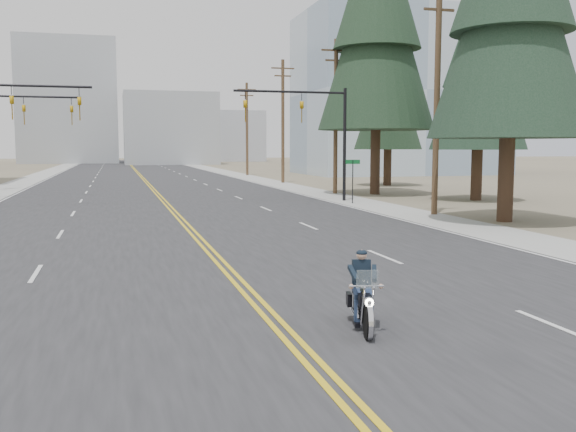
{
  "coord_description": "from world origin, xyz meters",
  "views": [
    {
      "loc": [
        -2.89,
        -5.92,
        3.36
      ],
      "look_at": [
        1.38,
        9.92,
        1.6
      ],
      "focal_mm": 40.0,
      "sensor_mm": 36.0,
      "label": 1
    }
  ],
  "objects": [
    {
      "name": "conifer_mid",
      "position": [
        19.32,
        30.34,
        9.24
      ],
      "size": [
        6.04,
        6.04,
        16.11
      ],
      "rotation": [
        0.0,
        0.0,
        -0.02
      ],
      "color": "#382619",
      "rests_on": "ground"
    },
    {
      "name": "haze_bldg_b",
      "position": [
        8.0,
        125.0,
        7.0
      ],
      "size": [
        18.0,
        14.0,
        14.0
      ],
      "primitive_type": "cube",
      "color": "#ADB2B7",
      "rests_on": "ground"
    },
    {
      "name": "haze_bldg_d",
      "position": [
        -12.0,
        140.0,
        13.0
      ],
      "size": [
        20.0,
        15.0,
        26.0
      ],
      "primitive_type": "cube",
      "color": "#ADB2B7",
      "rests_on": "ground"
    },
    {
      "name": "motorcyclist",
      "position": [
        1.47,
        4.92,
        0.73
      ],
      "size": [
        1.21,
        2.0,
        1.45
      ],
      "primitive_type": null,
      "rotation": [
        0.0,
        0.0,
        2.9
      ],
      "color": "black",
      "rests_on": "ground"
    },
    {
      "name": "conifer_tall",
      "position": [
        15.17,
        36.99,
        13.21
      ],
      "size": [
        8.28,
        8.28,
        23.0
      ],
      "rotation": [
        0.0,
        0.0,
        0.12
      ],
      "color": "#382619",
      "rests_on": "ground"
    },
    {
      "name": "traffic_mast_far",
      "position": [
        -9.31,
        40.0,
        4.87
      ],
      "size": [
        6.1,
        0.26,
        7.0
      ],
      "color": "black",
      "rests_on": "ground"
    },
    {
      "name": "conifer_far",
      "position": [
        20.41,
        46.66,
        9.14
      ],
      "size": [
        5.95,
        5.95,
        15.94
      ],
      "rotation": [
        0.0,
        0.0,
        0.37
      ],
      "color": "#382619",
      "rests_on": "ground"
    },
    {
      "name": "haze_bldg_c",
      "position": [
        40.0,
        110.0,
        9.0
      ],
      "size": [
        16.0,
        12.0,
        18.0
      ],
      "primitive_type": "cube",
      "color": "#B7BCC6",
      "rests_on": "ground"
    },
    {
      "name": "sidewalk_left",
      "position": [
        -11.5,
        70.0,
        0.01
      ],
      "size": [
        3.0,
        200.0,
        0.01
      ],
      "primitive_type": "cube",
      "color": "#A5A5A0",
      "rests_on": "ground"
    },
    {
      "name": "utility_pole_c",
      "position": [
        12.5,
        38.0,
        5.73
      ],
      "size": [
        2.2,
        0.3,
        11.0
      ],
      "color": "brown",
      "rests_on": "ground"
    },
    {
      "name": "utility_pole_b",
      "position": [
        12.5,
        23.0,
        5.98
      ],
      "size": [
        2.2,
        0.3,
        11.5
      ],
      "color": "brown",
      "rests_on": "ground"
    },
    {
      "name": "haze_bldg_e",
      "position": [
        25.0,
        150.0,
        6.0
      ],
      "size": [
        14.0,
        14.0,
        12.0
      ],
      "primitive_type": "cube",
      "color": "#B7BCC6",
      "rests_on": "ground"
    },
    {
      "name": "glass_building",
      "position": [
        32.0,
        70.0,
        10.0
      ],
      "size": [
        24.0,
        16.0,
        20.0
      ],
      "primitive_type": "cube",
      "color": "#9EB5CC",
      "rests_on": "ground"
    },
    {
      "name": "sidewalk_right",
      "position": [
        11.5,
        70.0,
        0.01
      ],
      "size": [
        3.0,
        200.0,
        0.01
      ],
      "primitive_type": "cube",
      "color": "#A5A5A0",
      "rests_on": "ground"
    },
    {
      "name": "road",
      "position": [
        0.0,
        70.0,
        0.01
      ],
      "size": [
        20.0,
        200.0,
        0.01
      ],
      "primitive_type": "cube",
      "color": "#303033",
      "rests_on": "ground"
    },
    {
      "name": "street_sign",
      "position": [
        10.8,
        30.0,
        1.8
      ],
      "size": [
        0.9,
        0.06,
        2.62
      ],
      "color": "black",
      "rests_on": "ground"
    },
    {
      "name": "traffic_mast_right",
      "position": [
        8.98,
        32.0,
        4.94
      ],
      "size": [
        7.1,
        0.26,
        7.0
      ],
      "color": "black",
      "rests_on": "ground"
    },
    {
      "name": "utility_pole_d",
      "position": [
        12.5,
        53.0,
        5.98
      ],
      "size": [
        2.2,
        0.3,
        11.5
      ],
      "color": "brown",
      "rests_on": "ground"
    },
    {
      "name": "utility_pole_e",
      "position": [
        12.5,
        70.0,
        5.73
      ],
      "size": [
        2.2,
        0.3,
        11.0
      ],
      "color": "brown",
      "rests_on": "ground"
    }
  ]
}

